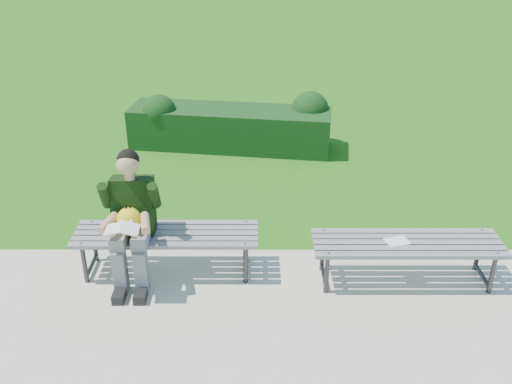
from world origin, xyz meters
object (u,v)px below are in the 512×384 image
hedge (233,125)px  bench_left (166,237)px  paper_sheet (397,241)px  bench_right (407,246)px  seated_boy (131,215)px

hedge → bench_left: 3.41m
hedge → paper_sheet: 3.92m
hedge → bench_left: size_ratio=1.72×
paper_sheet → bench_right: bearing=0.0°
hedge → bench_right: bearing=-63.1°
hedge → bench_left: bearing=-99.0°
bench_left → bench_right: size_ratio=1.00×
hedge → paper_sheet: bearing=-64.4°
bench_left → bench_right: bearing=-4.1°
bench_right → paper_sheet: (-0.10, 0.00, 0.06)m
paper_sheet → hedge: bearing=115.6°
bench_left → paper_sheet: bearing=-4.3°
seated_boy → hedge: bearing=76.4°
bench_left → bench_right: 2.33m
seated_boy → paper_sheet: 2.54m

